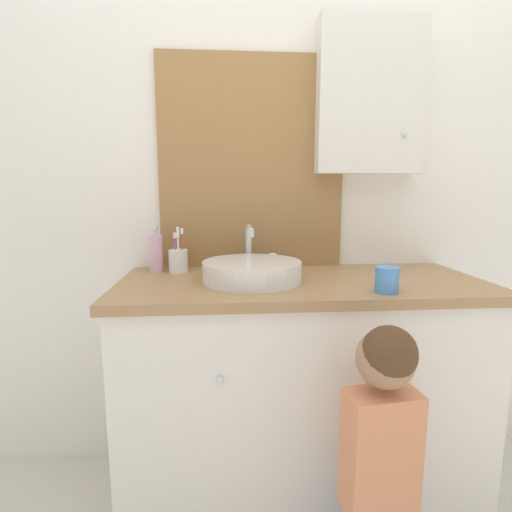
# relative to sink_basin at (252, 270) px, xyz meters

# --- Properties ---
(wall_back) EXTENTS (3.20, 0.18, 2.50)m
(wall_back) POSITION_rel_sink_basin_xyz_m (0.19, 0.33, 0.34)
(wall_back) COLOR silver
(wall_back) RESTS_ON ground_plane
(vanity_counter) EXTENTS (1.36, 0.60, 0.89)m
(vanity_counter) POSITION_rel_sink_basin_xyz_m (0.19, 0.01, -0.49)
(vanity_counter) COLOR silver
(vanity_counter) RESTS_ON ground_plane
(sink_basin) EXTENTS (0.36, 0.42, 0.19)m
(sink_basin) POSITION_rel_sink_basin_xyz_m (0.00, 0.00, 0.00)
(sink_basin) COLOR silver
(sink_basin) RESTS_ON vanity_counter
(toothbrush_holder) EXTENTS (0.08, 0.08, 0.18)m
(toothbrush_holder) POSITION_rel_sink_basin_xyz_m (-0.29, 0.19, 0.01)
(toothbrush_holder) COLOR silver
(toothbrush_holder) RESTS_ON vanity_counter
(soap_dispenser) EXTENTS (0.05, 0.05, 0.19)m
(soap_dispenser) POSITION_rel_sink_basin_xyz_m (-0.38, 0.20, 0.04)
(soap_dispenser) COLOR #CCA3BC
(soap_dispenser) RESTS_ON vanity_counter
(child_figure) EXTENTS (0.21, 0.44, 0.88)m
(child_figure) POSITION_rel_sink_basin_xyz_m (0.32, -0.46, -0.41)
(child_figure) COLOR slate
(child_figure) RESTS_ON ground_plane
(drinking_cup) EXTENTS (0.08, 0.08, 0.09)m
(drinking_cup) POSITION_rel_sink_basin_xyz_m (0.43, -0.20, 0.00)
(drinking_cup) COLOR #4789D1
(drinking_cup) RESTS_ON vanity_counter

